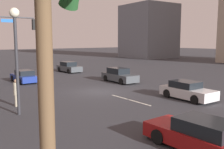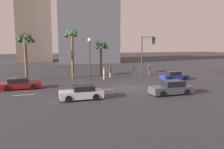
{
  "view_description": "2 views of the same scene",
  "coord_description": "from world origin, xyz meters",
  "px_view_note": "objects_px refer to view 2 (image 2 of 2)",
  "views": [
    {
      "loc": [
        -18.09,
        12.19,
        4.36
      ],
      "look_at": [
        -1.89,
        0.05,
        1.67
      ],
      "focal_mm": 41.42,
      "sensor_mm": 36.0,
      "label": 1
    },
    {
      "loc": [
        -10.02,
        -24.0,
        5.21
      ],
      "look_at": [
        -2.03,
        0.09,
        1.73
      ],
      "focal_mm": 34.97,
      "sensor_mm": 36.0,
      "label": 2
    }
  ],
  "objects_px": {
    "car_0": "(20,84)",
    "car_3": "(82,93)",
    "car_4": "(171,88)",
    "palm_tree_0": "(72,39)",
    "pedestrian_3": "(134,70)",
    "building_1": "(87,14)",
    "building_0": "(33,23)",
    "traffic_signal": "(145,50)",
    "pedestrian_0": "(110,71)",
    "pedestrian_2": "(149,70)",
    "palm_tree_2": "(25,42)",
    "palm_tree_1": "(101,47)",
    "car_1": "(174,76)",
    "streetlamp": "(90,51)",
    "pedestrian_1": "(104,73)"
  },
  "relations": [
    {
      "from": "car_0",
      "to": "car_3",
      "type": "bearing_deg",
      "value": -49.88
    },
    {
      "from": "car_4",
      "to": "palm_tree_0",
      "type": "xyz_separation_m",
      "value": [
        -8.2,
        14.66,
        5.33
      ]
    },
    {
      "from": "pedestrian_3",
      "to": "building_1",
      "type": "bearing_deg",
      "value": 92.51
    },
    {
      "from": "building_0",
      "to": "traffic_signal",
      "type": "bearing_deg",
      "value": -71.4
    },
    {
      "from": "pedestrian_0",
      "to": "palm_tree_0",
      "type": "bearing_deg",
      "value": 170.43
    },
    {
      "from": "pedestrian_2",
      "to": "building_0",
      "type": "distance_m",
      "value": 46.07
    },
    {
      "from": "palm_tree_2",
      "to": "palm_tree_1",
      "type": "bearing_deg",
      "value": 6.42
    },
    {
      "from": "car_0",
      "to": "pedestrian_0",
      "type": "bearing_deg",
      "value": 23.37
    },
    {
      "from": "car_1",
      "to": "building_0",
      "type": "xyz_separation_m",
      "value": [
        -20.4,
        46.06,
        11.43
      ]
    },
    {
      "from": "streetlamp",
      "to": "traffic_signal",
      "type": "bearing_deg",
      "value": -9.93
    },
    {
      "from": "palm_tree_2",
      "to": "building_1",
      "type": "height_order",
      "value": "building_1"
    },
    {
      "from": "car_4",
      "to": "pedestrian_3",
      "type": "xyz_separation_m",
      "value": [
        1.87,
        13.66,
        0.31
      ]
    },
    {
      "from": "pedestrian_0",
      "to": "palm_tree_1",
      "type": "distance_m",
      "value": 4.38
    },
    {
      "from": "car_3",
      "to": "pedestrian_3",
      "type": "height_order",
      "value": "pedestrian_3"
    },
    {
      "from": "car_0",
      "to": "traffic_signal",
      "type": "xyz_separation_m",
      "value": [
        17.76,
        2.74,
        3.81
      ]
    },
    {
      "from": "car_4",
      "to": "palm_tree_2",
      "type": "bearing_deg",
      "value": 136.42
    },
    {
      "from": "car_3",
      "to": "traffic_signal",
      "type": "bearing_deg",
      "value": 40.04
    },
    {
      "from": "car_3",
      "to": "pedestrian_2",
      "type": "xyz_separation_m",
      "value": [
        14.07,
        12.89,
        0.34
      ]
    },
    {
      "from": "streetlamp",
      "to": "pedestrian_2",
      "type": "xyz_separation_m",
      "value": [
        10.7,
        1.55,
        -3.36
      ]
    },
    {
      "from": "palm_tree_0",
      "to": "building_0",
      "type": "height_order",
      "value": "building_0"
    },
    {
      "from": "pedestrian_0",
      "to": "palm_tree_2",
      "type": "relative_size",
      "value": 0.24
    },
    {
      "from": "pedestrian_1",
      "to": "building_0",
      "type": "relative_size",
      "value": 0.08
    },
    {
      "from": "palm_tree_2",
      "to": "pedestrian_3",
      "type": "bearing_deg",
      "value": -1.81
    },
    {
      "from": "streetlamp",
      "to": "pedestrian_3",
      "type": "height_order",
      "value": "streetlamp"
    },
    {
      "from": "palm_tree_1",
      "to": "building_1",
      "type": "height_order",
      "value": "building_1"
    },
    {
      "from": "car_0",
      "to": "streetlamp",
      "type": "xyz_separation_m",
      "value": [
        9.38,
        4.21,
        3.71
      ]
    },
    {
      "from": "car_3",
      "to": "pedestrian_0",
      "type": "height_order",
      "value": "pedestrian_0"
    },
    {
      "from": "car_1",
      "to": "palm_tree_2",
      "type": "xyz_separation_m",
      "value": [
        -20.74,
        6.1,
        5.0
      ]
    },
    {
      "from": "streetlamp",
      "to": "pedestrian_2",
      "type": "height_order",
      "value": "streetlamp"
    },
    {
      "from": "pedestrian_1",
      "to": "building_1",
      "type": "height_order",
      "value": "building_1"
    },
    {
      "from": "pedestrian_2",
      "to": "streetlamp",
      "type": "bearing_deg",
      "value": -171.78
    },
    {
      "from": "car_4",
      "to": "building_0",
      "type": "relative_size",
      "value": 0.19
    },
    {
      "from": "palm_tree_1",
      "to": "pedestrian_2",
      "type": "bearing_deg",
      "value": -11.77
    },
    {
      "from": "palm_tree_0",
      "to": "car_1",
      "type": "bearing_deg",
      "value": -25.08
    },
    {
      "from": "streetlamp",
      "to": "pedestrian_0",
      "type": "relative_size",
      "value": 3.41
    },
    {
      "from": "car_1",
      "to": "traffic_signal",
      "type": "height_order",
      "value": "traffic_signal"
    },
    {
      "from": "palm_tree_0",
      "to": "streetlamp",
      "type": "bearing_deg",
      "value": -46.96
    },
    {
      "from": "car_0",
      "to": "building_0",
      "type": "relative_size",
      "value": 0.19
    },
    {
      "from": "traffic_signal",
      "to": "pedestrian_0",
      "type": "distance_m",
      "value": 6.57
    },
    {
      "from": "car_4",
      "to": "palm_tree_1",
      "type": "bearing_deg",
      "value": 102.13
    },
    {
      "from": "building_1",
      "to": "pedestrian_1",
      "type": "bearing_deg",
      "value": -93.14
    },
    {
      "from": "car_1",
      "to": "building_0",
      "type": "relative_size",
      "value": 0.17
    },
    {
      "from": "traffic_signal",
      "to": "car_3",
      "type": "bearing_deg",
      "value": -139.96
    },
    {
      "from": "pedestrian_2",
      "to": "car_0",
      "type": "bearing_deg",
      "value": -164.01
    },
    {
      "from": "car_3",
      "to": "pedestrian_3",
      "type": "distance_m",
      "value": 16.97
    },
    {
      "from": "traffic_signal",
      "to": "streetlamp",
      "type": "height_order",
      "value": "traffic_signal"
    },
    {
      "from": "car_1",
      "to": "pedestrian_1",
      "type": "bearing_deg",
      "value": 159.21
    },
    {
      "from": "car_4",
      "to": "pedestrian_1",
      "type": "bearing_deg",
      "value": 108.36
    },
    {
      "from": "car_0",
      "to": "palm_tree_0",
      "type": "relative_size",
      "value": 0.56
    },
    {
      "from": "pedestrian_3",
      "to": "car_3",
      "type": "bearing_deg",
      "value": -131.34
    }
  ]
}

